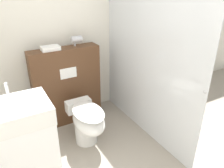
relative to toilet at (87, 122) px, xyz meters
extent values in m
cube|color=silver|center=(0.24, 0.85, 0.94)|extent=(8.00, 0.06, 2.50)
cube|color=#51331E|center=(-0.02, 0.61, 0.23)|extent=(0.92, 0.22, 1.09)
cube|color=white|center=(-0.02, 0.49, 0.47)|extent=(0.22, 0.01, 0.14)
cube|color=silver|center=(0.78, -0.09, 0.69)|extent=(0.01, 1.81, 2.00)
sphere|color=#B2B2B7|center=(0.78, -0.97, 0.65)|extent=(0.04, 0.04, 0.04)
cylinder|color=white|center=(0.00, 0.04, -0.14)|extent=(0.28, 0.28, 0.34)
ellipsoid|color=white|center=(0.00, -0.06, 0.05)|extent=(0.34, 0.55, 0.24)
ellipsoid|color=white|center=(0.00, -0.06, 0.18)|extent=(0.34, 0.54, 0.02)
cube|color=white|center=(0.00, 0.26, 0.10)|extent=(0.32, 0.14, 0.15)
cube|color=white|center=(-0.79, -0.45, 0.12)|extent=(0.55, 0.42, 0.87)
cube|color=white|center=(-0.79, -0.45, 0.63)|extent=(0.56, 0.43, 0.15)
cylinder|color=silver|center=(-0.79, -0.33, 0.77)|extent=(0.02, 0.02, 0.14)
cylinder|color=#B7B7BC|center=(0.18, 0.64, 0.87)|extent=(0.14, 0.09, 0.09)
cone|color=#B7B7BC|center=(0.26, 0.64, 0.87)|extent=(0.03, 0.07, 0.07)
cylinder|color=#B7B7BC|center=(0.15, 0.64, 0.82)|extent=(0.03, 0.03, 0.08)
cube|color=white|center=(-0.19, 0.60, 0.80)|extent=(0.23, 0.16, 0.05)
camera|label=1|loc=(-0.84, -2.08, 1.55)|focal=35.00mm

